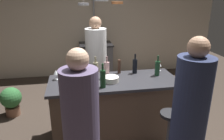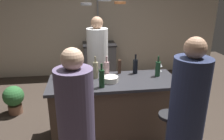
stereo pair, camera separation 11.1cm
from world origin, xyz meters
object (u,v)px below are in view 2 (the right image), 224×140
object	(u,v)px
wine_bottle_rose	(107,70)
mixing_bowl_ceramic	(110,79)
pepper_mill	(120,67)
chef	(98,69)
wine_bottle_red	(102,78)
wine_bottle_dark	(135,66)
wine_glass_near_left_guest	(77,71)
guest_left	(77,137)
bar_stool_right	(167,136)
wine_glass_near_right_guest	(56,72)
stove_range	(99,61)
wine_glass_by_chef	(160,65)
potted_plant	(14,98)
mixing_bowl_steel	(73,83)
guest_right	(185,125)
wine_bottle_green	(158,68)
wine_bottle_white	(96,70)

from	to	relation	value
wine_bottle_rose	mixing_bowl_ceramic	xyz separation A→B (m)	(0.04, -0.15, -0.09)
pepper_mill	mixing_bowl_ceramic	bearing A→B (deg)	-119.49
pepper_mill	chef	bearing A→B (deg)	117.43
wine_bottle_red	wine_bottle_dark	bearing A→B (deg)	39.31
pepper_mill	wine_glass_near_left_guest	bearing A→B (deg)	-171.86
guest_left	bar_stool_right	size ratio (longest dim) A/B	2.39
pepper_mill	wine_glass_near_right_guest	size ratio (longest dim) A/B	1.44
wine_bottle_red	mixing_bowl_ceramic	world-z (taller)	wine_bottle_red
stove_range	pepper_mill	world-z (taller)	pepper_mill
bar_stool_right	wine_glass_near_left_guest	bearing A→B (deg)	143.56
bar_stool_right	wine_glass_by_chef	bearing A→B (deg)	78.67
potted_plant	wine_bottle_red	bearing A→B (deg)	-36.74
mixing_bowl_ceramic	stove_range	bearing A→B (deg)	88.90
guest_left	wine_glass_near_right_guest	world-z (taller)	guest_left
guest_left	chef	bearing A→B (deg)	79.51
pepper_mill	wine_bottle_dark	world-z (taller)	wine_bottle_dark
chef	mixing_bowl_ceramic	xyz separation A→B (m)	(0.11, -0.87, 0.15)
wine_glass_by_chef	mixing_bowl_steel	distance (m)	1.37
guest_left	wine_glass_near_left_guest	xyz separation A→B (m)	(-0.00, 1.19, 0.25)
guest_right	wine_glass_near_right_guest	world-z (taller)	guest_right
pepper_mill	wine_glass_by_chef	size ratio (longest dim) A/B	1.44
wine_bottle_rose	wine_bottle_green	distance (m)	0.75
chef	pepper_mill	world-z (taller)	chef
wine_bottle_dark	wine_bottle_red	bearing A→B (deg)	-140.69
potted_plant	wine_bottle_white	size ratio (longest dim) A/B	1.63
wine_bottle_dark	mixing_bowl_ceramic	distance (m)	0.51
wine_bottle_green	mixing_bowl_steel	distance (m)	1.23
wine_glass_near_right_guest	mixing_bowl_steel	xyz separation A→B (m)	(0.24, -0.28, -0.07)
guest_left	wine_bottle_green	bearing A→B (deg)	43.40
pepper_mill	wine_bottle_rose	distance (m)	0.27
wine_glass_by_chef	wine_glass_near_left_guest	bearing A→B (deg)	-176.22
stove_range	potted_plant	bearing A→B (deg)	-136.60
wine_glass_by_chef	mixing_bowl_ceramic	bearing A→B (deg)	-159.08
chef	stove_range	bearing A→B (deg)	84.51
mixing_bowl_ceramic	mixing_bowl_steel	distance (m)	0.51
stove_range	potted_plant	xyz separation A→B (m)	(-1.65, -1.56, -0.15)
guest_left	mixing_bowl_steel	size ratio (longest dim) A/B	7.96
potted_plant	wine_bottle_green	bearing A→B (deg)	-19.15
wine_bottle_red	wine_bottle_green	size ratio (longest dim) A/B	1.06
wine_bottle_white	pepper_mill	bearing A→B (deg)	21.78
wine_glass_by_chef	chef	bearing A→B (deg)	148.67
wine_bottle_rose	wine_bottle_green	size ratio (longest dim) A/B	1.07
wine_bottle_green	wine_bottle_rose	bearing A→B (deg)	178.45
chef	wine_bottle_dark	distance (m)	0.82
stove_range	wine_glass_near_left_guest	bearing A→B (deg)	-102.35
guest_left	mixing_bowl_steel	world-z (taller)	guest_left
pepper_mill	mixing_bowl_steel	distance (m)	0.79
guest_left	wine_glass_by_chef	bearing A→B (deg)	45.36
wine_bottle_red	mixing_bowl_ceramic	bearing A→B (deg)	50.88
wine_bottle_red	wine_bottle_green	world-z (taller)	wine_bottle_red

